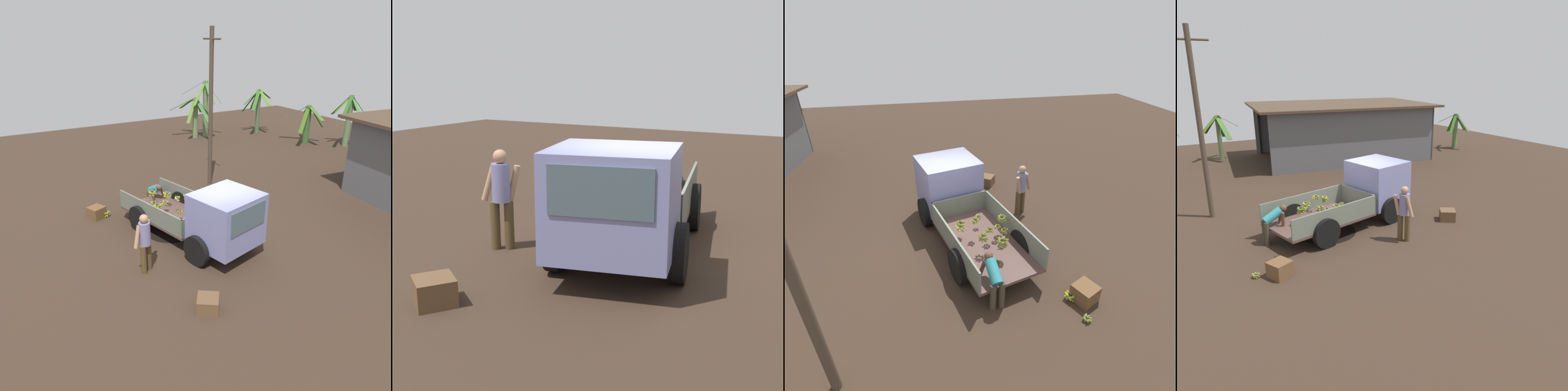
# 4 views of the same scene
# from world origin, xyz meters

# --- Properties ---
(ground) EXTENTS (36.00, 36.00, 0.00)m
(ground) POSITION_xyz_m (0.00, 0.00, 0.00)
(ground) COLOR #392A1F
(mud_patch_0) EXTENTS (1.79, 1.79, 0.01)m
(mud_patch_0) POSITION_xyz_m (-1.44, -0.87, 0.00)
(mud_patch_0) COLOR black
(mud_patch_0) RESTS_ON ground
(cargo_truck) EXTENTS (5.17, 2.91, 1.98)m
(cargo_truck) POSITION_xyz_m (0.30, -0.33, 1.05)
(cargo_truck) COLOR brown
(cargo_truck) RESTS_ON ground
(banana_palm_4) EXTENTS (1.94, 2.02, 2.29)m
(banana_palm_4) POSITION_xyz_m (11.50, 7.86, 1.21)
(banana_palm_4) COLOR #5E7E46
(banana_palm_4) RESTS_ON ground
(person_foreground_visitor) EXTENTS (0.49, 0.65, 1.73)m
(person_foreground_visitor) POSITION_xyz_m (0.35, -2.54, 0.96)
(person_foreground_visitor) COLOR #4F3E22
(person_foreground_visitor) RESTS_ON ground
(person_worker_loading) EXTENTS (0.79, 0.58, 1.13)m
(person_worker_loading) POSITION_xyz_m (-3.15, -0.72, 0.69)
(person_worker_loading) COLOR #423929
(person_worker_loading) RESTS_ON ground
(banana_bunch_on_ground_0) EXTENTS (0.21, 0.20, 0.15)m
(banana_bunch_on_ground_0) POSITION_xyz_m (-4.14, -2.57, 0.08)
(banana_bunch_on_ground_0) COLOR brown
(banana_bunch_on_ground_0) RESTS_ON ground
(banana_bunch_on_ground_1) EXTENTS (0.29, 0.28, 0.23)m
(banana_bunch_on_ground_1) POSITION_xyz_m (-3.51, -2.48, 0.13)
(banana_bunch_on_ground_1) COLOR brown
(banana_bunch_on_ground_1) RESTS_ON ground
(wooden_crate_0) EXTENTS (0.66, 0.66, 0.41)m
(wooden_crate_0) POSITION_xyz_m (-3.58, -2.79, 0.21)
(wooden_crate_0) COLOR brown
(wooden_crate_0) RESTS_ON ground
(wooden_crate_1) EXTENTS (0.72, 0.72, 0.37)m
(wooden_crate_1) POSITION_xyz_m (2.61, -1.92, 0.19)
(wooden_crate_1) COLOR brown
(wooden_crate_1) RESTS_ON ground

